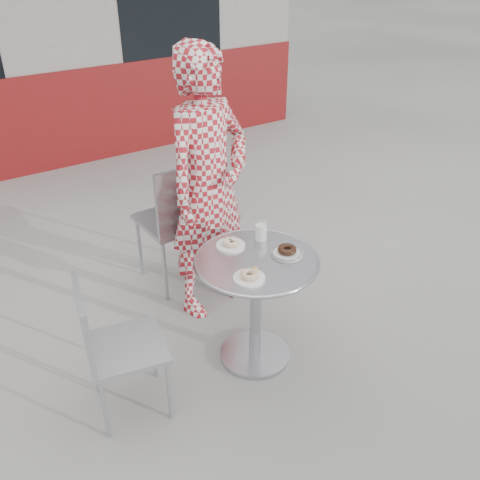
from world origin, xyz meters
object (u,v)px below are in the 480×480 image
bistro_table (256,285)px  plate_near (250,276)px  chair_far (177,245)px  plate_far (231,244)px  plate_checker (287,252)px  seated_person (208,187)px  milk_cup (261,232)px  chair_left (127,372)px

bistro_table → plate_near: bearing=-136.1°
chair_far → plate_far: bearing=85.0°
plate_checker → seated_person: bearing=97.9°
chair_far → milk_cup: bearing=97.8°
plate_far → milk_cup: 0.19m
milk_cup → plate_near: bearing=-133.9°
plate_far → plate_near: 0.34m
plate_far → plate_checker: (0.21, -0.24, -0.00)m
chair_far → chair_left: 1.22m
chair_far → plate_checker: 1.13m
seated_person → milk_cup: seated_person is taller
chair_far → plate_checker: (0.16, -1.04, 0.42)m
plate_checker → plate_near: bearing=-165.1°
chair_far → seated_person: size_ratio=0.55×
chair_far → plate_checker: bearing=97.5°
seated_person → bistro_table: bearing=-112.0°
plate_near → milk_cup: 0.40m
plate_near → plate_far: bearing=74.0°
bistro_table → chair_left: chair_left is taller
seated_person → plate_near: size_ratio=10.52×
chair_left → milk_cup: 1.05m
plate_checker → milk_cup: milk_cup is taller
chair_left → seated_person: (0.85, 0.57, 0.62)m
chair_left → plate_far: bearing=-67.5°
bistro_table → chair_left: (-0.78, 0.05, -0.28)m
milk_cup → seated_person: bearing=98.0°
seated_person → plate_near: 0.80m
plate_near → plate_checker: plate_checker is taller
bistro_table → plate_checker: (0.17, -0.05, 0.18)m
chair_left → seated_person: seated_person is taller
bistro_table → plate_checker: 0.26m
chair_far → plate_near: 1.20m
chair_left → plate_near: bearing=-94.3°
bistro_table → chair_far: (0.01, 0.99, -0.23)m
plate_far → plate_near: bearing=-106.0°
chair_left → plate_checker: 1.06m
plate_far → plate_checker: 0.32m
bistro_table → seated_person: 0.72m
chair_far → chair_left: size_ratio=1.19×
seated_person → plate_far: 0.47m
bistro_table → milk_cup: (0.14, 0.16, 0.22)m
plate_near → milk_cup: size_ratio=1.47×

